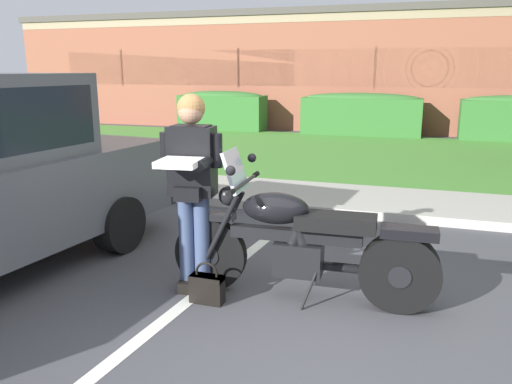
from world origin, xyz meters
name	(u,v)px	position (x,y,z in m)	size (l,w,h in m)	color
ground_plane	(303,348)	(0.00, 0.00, 0.00)	(140.00, 140.00, 0.00)	#424247
curb_strip	(362,213)	(0.00, 3.39, 0.06)	(60.00, 0.20, 0.12)	#ADA89E
concrete_walk	(369,199)	(0.00, 4.24, 0.04)	(60.00, 1.50, 0.08)	#ADA89E
grass_lawn	(389,156)	(0.00, 8.29, 0.03)	(60.00, 6.60, 0.06)	#478433
stall_stripe_0	(174,312)	(-1.10, 0.20, 0.00)	(0.12, 4.40, 0.01)	silver
motorcycle	(311,244)	(-0.13, 0.77, 0.49)	(2.24, 0.82, 1.26)	black
rider_person	(192,178)	(-1.12, 0.64, 1.01)	(0.53, 0.61, 1.70)	black
handbag	(207,286)	(-0.92, 0.45, 0.14)	(0.28, 0.13, 0.36)	black
hedge_left	(222,110)	(-5.32, 11.71, 0.65)	(2.68, 0.90, 1.24)	#336B2D
hedge_center_left	(361,114)	(-1.06, 11.71, 0.65)	(3.34, 0.90, 1.24)	#336B2D
brick_building	(389,70)	(-0.81, 18.06, 1.85)	(25.20, 11.35, 3.70)	#93513D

